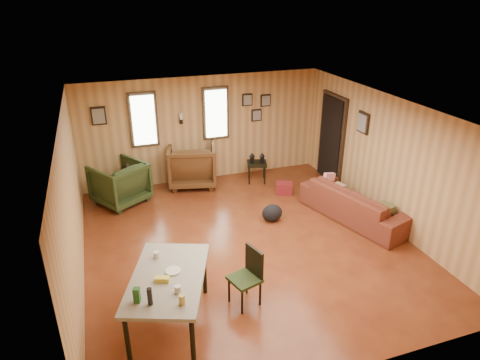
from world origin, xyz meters
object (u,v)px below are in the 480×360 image
object	(u,v)px
recliner_brown	(192,162)
end_table	(136,177)
dining_table	(168,281)
recliner_green	(120,181)
sofa	(357,198)
side_table	(257,162)

from	to	relation	value
recliner_brown	end_table	distance (m)	1.28
recliner_brown	dining_table	size ratio (longest dim) A/B	0.61
recliner_green	sofa	bearing A→B (deg)	120.56
sofa	end_table	xyz separation A→B (m)	(-3.90, 2.50, -0.04)
recliner_brown	recliner_green	xyz separation A→B (m)	(-1.63, -0.41, -0.05)
sofa	end_table	size ratio (longest dim) A/B	3.15
sofa	dining_table	size ratio (longest dim) A/B	1.28
recliner_brown	side_table	distance (m)	1.47
side_table	recliner_brown	bearing A→B (deg)	167.51
dining_table	side_table	bearing A→B (deg)	75.94
recliner_green	side_table	world-z (taller)	recliner_green
sofa	side_table	bearing A→B (deg)	11.09
sofa	recliner_brown	size ratio (longest dim) A/B	2.10
sofa	dining_table	distance (m)	4.31
recliner_green	dining_table	size ratio (longest dim) A/B	0.55
sofa	side_table	xyz separation A→B (m)	(-1.19, 2.26, 0.04)
sofa	recliner_brown	world-z (taller)	recliner_brown
recliner_brown	recliner_green	world-z (taller)	recliner_brown
end_table	sofa	bearing A→B (deg)	-32.63
sofa	end_table	distance (m)	4.63
recliner_brown	side_table	world-z (taller)	recliner_brown
recliner_brown	end_table	world-z (taller)	recliner_brown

